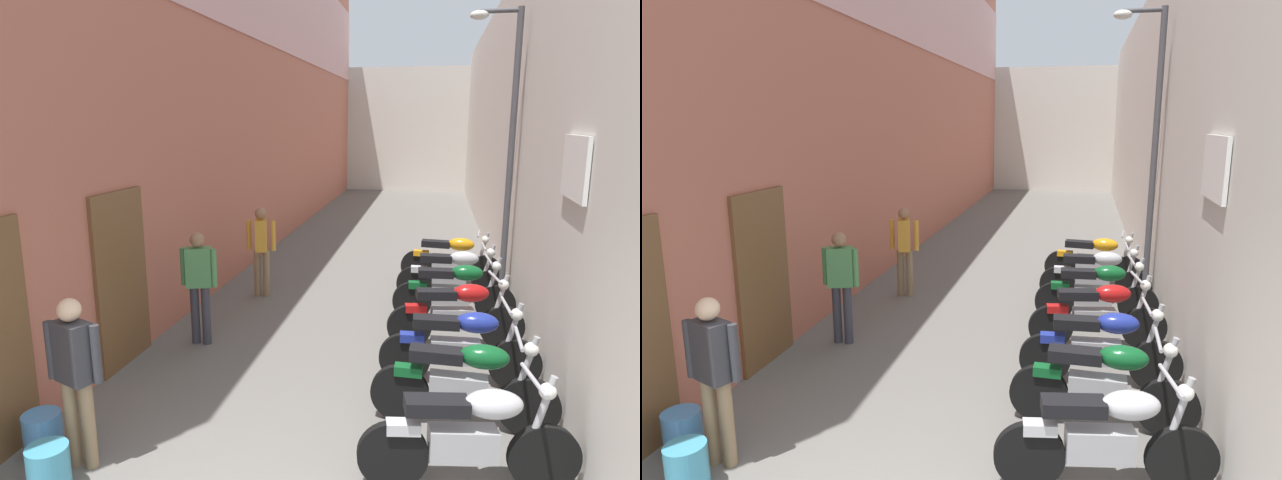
# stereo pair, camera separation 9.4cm
# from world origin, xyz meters

# --- Properties ---
(ground_plane) EXTENTS (37.85, 37.85, 0.00)m
(ground_plane) POSITION_xyz_m (0.00, 8.92, 0.00)
(ground_plane) COLOR #66635E
(building_left) EXTENTS (0.45, 21.85, 8.37)m
(building_left) POSITION_xyz_m (-2.74, 10.89, 4.23)
(building_left) COLOR #B76651
(building_left) RESTS_ON ground
(building_right) EXTENTS (0.45, 21.85, 5.67)m
(building_right) POSITION_xyz_m (2.75, 10.92, 2.83)
(building_right) COLOR beige
(building_right) RESTS_ON ground
(building_far_end) EXTENTS (8.09, 2.00, 5.23)m
(building_far_end) POSITION_xyz_m (0.00, 22.85, 2.62)
(building_far_end) COLOR beige
(building_far_end) RESTS_ON ground
(motorcycle_nearest) EXTENTS (1.84, 0.58, 1.04)m
(motorcycle_nearest) POSITION_xyz_m (1.61, 1.70, 0.50)
(motorcycle_nearest) COLOR black
(motorcycle_nearest) RESTS_ON ground
(motorcycle_second) EXTENTS (1.85, 0.58, 1.04)m
(motorcycle_second) POSITION_xyz_m (1.61, 2.67, 0.50)
(motorcycle_second) COLOR black
(motorcycle_second) RESTS_ON ground
(motorcycle_third) EXTENTS (1.85, 0.58, 1.04)m
(motorcycle_third) POSITION_xyz_m (1.61, 3.60, 0.50)
(motorcycle_third) COLOR black
(motorcycle_third) RESTS_ON ground
(motorcycle_fourth) EXTENTS (1.84, 0.58, 1.04)m
(motorcycle_fourth) POSITION_xyz_m (1.61, 4.70, 0.50)
(motorcycle_fourth) COLOR black
(motorcycle_fourth) RESTS_ON ground
(motorcycle_fifth) EXTENTS (1.85, 0.58, 1.04)m
(motorcycle_fifth) POSITION_xyz_m (1.61, 5.74, 0.50)
(motorcycle_fifth) COLOR black
(motorcycle_fifth) RESTS_ON ground
(motorcycle_sixth) EXTENTS (1.85, 0.58, 1.04)m
(motorcycle_sixth) POSITION_xyz_m (1.61, 6.65, 0.50)
(motorcycle_sixth) COLOR black
(motorcycle_sixth) RESTS_ON ground
(motorcycle_seventh) EXTENTS (1.85, 0.58, 1.04)m
(motorcycle_seventh) POSITION_xyz_m (1.61, 7.76, 0.50)
(motorcycle_seventh) COLOR black
(motorcycle_seventh) RESTS_ON ground
(pedestrian_by_doorway) EXTENTS (0.52, 0.31, 1.57)m
(pedestrian_by_doorway) POSITION_xyz_m (-1.75, 1.34, 0.92)
(pedestrian_by_doorway) COLOR #8C7251
(pedestrian_by_doorway) RESTS_ON ground
(pedestrian_mid_alley) EXTENTS (0.52, 0.30, 1.57)m
(pedestrian_mid_alley) POSITION_xyz_m (-1.84, 4.17, 0.92)
(pedestrian_mid_alley) COLOR #383842
(pedestrian_mid_alley) RESTS_ON ground
(pedestrian_further_down) EXTENTS (0.52, 0.38, 1.57)m
(pedestrian_further_down) POSITION_xyz_m (-1.66, 6.38, 0.92)
(pedestrian_further_down) COLOR #8C7251
(pedestrian_further_down) RESTS_ON ground
(water_jug_near_door) EXTENTS (0.34, 0.34, 0.42)m
(water_jug_near_door) POSITION_xyz_m (-2.20, 1.40, 0.21)
(water_jug_near_door) COLOR #4C8CCC
(water_jug_near_door) RESTS_ON ground
(water_jug_beside_first) EXTENTS (0.34, 0.34, 0.42)m
(water_jug_beside_first) POSITION_xyz_m (-1.80, 0.95, 0.21)
(water_jug_beside_first) COLOR #4299B7
(water_jug_beside_first) RESTS_ON ground
(street_lamp) EXTENTS (0.79, 0.18, 4.69)m
(street_lamp) POSITION_xyz_m (2.31, 6.62, 2.74)
(street_lamp) COLOR #47474C
(street_lamp) RESTS_ON ground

